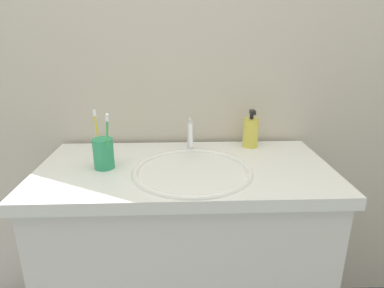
# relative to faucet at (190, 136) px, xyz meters

# --- Properties ---
(tiled_wall_back) EXTENTS (2.25, 0.04, 2.40)m
(tiled_wall_back) POSITION_rel_faucet_xyz_m (-0.03, 0.16, 0.28)
(tiled_wall_back) COLOR beige
(tiled_wall_back) RESTS_ON ground
(vanity_counter) EXTENTS (1.05, 0.53, 0.85)m
(vanity_counter) POSITION_rel_faucet_xyz_m (-0.03, -0.14, -0.49)
(vanity_counter) COLOR silver
(vanity_counter) RESTS_ON ground
(sink_basin) EXTENTS (0.42, 0.42, 0.11)m
(sink_basin) POSITION_rel_faucet_xyz_m (-0.00, -0.20, -0.10)
(sink_basin) COLOR white
(sink_basin) RESTS_ON vanity_counter
(faucet) EXTENTS (0.02, 0.16, 0.13)m
(faucet) POSITION_rel_faucet_xyz_m (0.00, 0.00, 0.00)
(faucet) COLOR silver
(faucet) RESTS_ON sink_basin
(toothbrush_cup) EXTENTS (0.07, 0.07, 0.11)m
(toothbrush_cup) POSITION_rel_faucet_xyz_m (-0.31, -0.15, -0.01)
(toothbrush_cup) COLOR #2D9966
(toothbrush_cup) RESTS_ON vanity_counter
(toothbrush_yellow) EXTENTS (0.03, 0.04, 0.20)m
(toothbrush_yellow) POSITION_rel_faucet_xyz_m (-0.33, -0.12, 0.05)
(toothbrush_yellow) COLOR yellow
(toothbrush_yellow) RESTS_ON toothbrush_cup
(toothbrush_green) EXTENTS (0.04, 0.06, 0.20)m
(toothbrush_green) POSITION_rel_faucet_xyz_m (-0.28, -0.19, 0.05)
(toothbrush_green) COLOR green
(toothbrush_green) RESTS_ON toothbrush_cup
(soap_dispenser) EXTENTS (0.06, 0.06, 0.16)m
(soap_dispenser) POSITION_rel_faucet_xyz_m (0.25, 0.05, -0.00)
(soap_dispenser) COLOR #DBCC4C
(soap_dispenser) RESTS_ON vanity_counter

